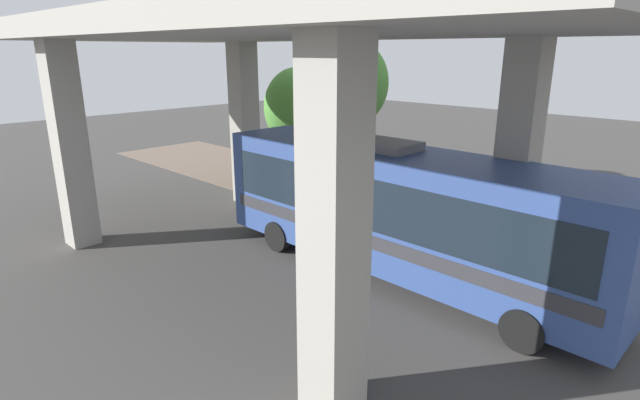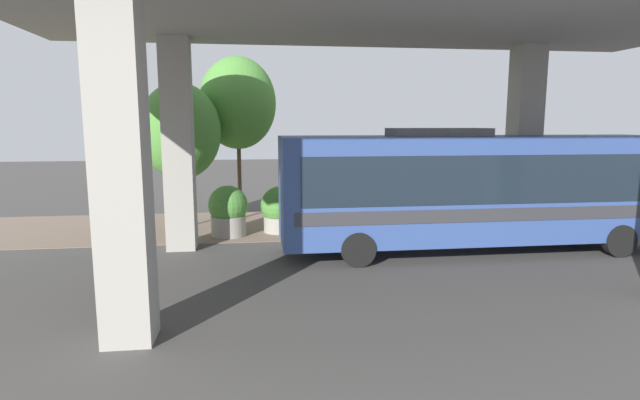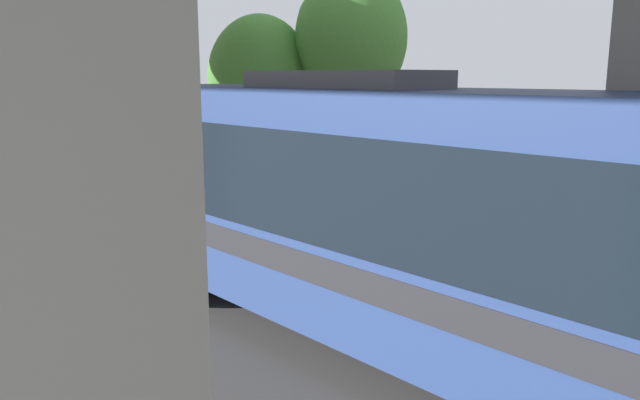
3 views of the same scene
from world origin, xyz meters
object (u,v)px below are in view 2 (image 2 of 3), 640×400
(planter_front, at_px, (228,211))
(fire_hydrant, at_px, (355,215))
(bus, at_px, (473,186))
(street_tree_far, at_px, (238,103))
(street_tree_near, at_px, (180,131))
(planter_middle, at_px, (280,210))

(planter_front, bearing_deg, fire_hydrant, 101.85)
(fire_hydrant, xyz_separation_m, planter_front, (1.02, -4.86, 0.43))
(bus, height_order, street_tree_far, street_tree_far)
(bus, distance_m, street_tree_near, 10.82)
(bus, xyz_separation_m, street_tree_near, (-4.91, -9.51, 1.63))
(street_tree_far, bearing_deg, bus, 48.64)
(planter_middle, xyz_separation_m, street_tree_far, (-2.85, -1.55, 4.01))
(bus, bearing_deg, street_tree_far, -131.36)
(bus, distance_m, street_tree_far, 10.21)
(fire_hydrant, bearing_deg, planter_front, -78.15)
(fire_hydrant, height_order, street_tree_far, street_tree_far)
(planter_front, bearing_deg, bus, 67.39)
(fire_hydrant, distance_m, street_tree_far, 6.68)
(bus, bearing_deg, planter_front, -112.61)
(fire_hydrant, xyz_separation_m, planter_middle, (0.59, -2.97, 0.36))
(planter_front, bearing_deg, planter_middle, 102.78)
(planter_middle, distance_m, street_tree_far, 5.16)
(bus, height_order, planter_front, bus)
(bus, xyz_separation_m, planter_middle, (-3.64, -5.83, -1.26))
(street_tree_near, bearing_deg, bus, 62.69)
(planter_front, height_order, planter_middle, planter_front)
(street_tree_near, relative_size, street_tree_far, 0.82)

